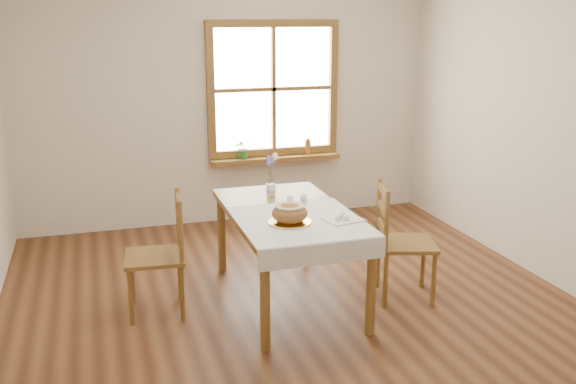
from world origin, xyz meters
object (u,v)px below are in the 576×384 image
object	(u,v)px
chair_right	(406,242)
bread_plate	(290,222)
dining_table	(288,221)
chair_left	(154,255)
flower_vase	(271,190)

from	to	relation	value
chair_right	bread_plate	size ratio (longest dim) A/B	3.09
dining_table	chair_right	distance (m)	0.97
chair_right	chair_left	bearing A→B (deg)	97.36
chair_right	dining_table	bearing A→B (deg)	91.88
chair_right	bread_plate	xyz separation A→B (m)	(-1.01, -0.10, 0.29)
dining_table	flower_vase	xyz separation A→B (m)	(-0.01, 0.47, 0.13)
dining_table	chair_left	xyz separation A→B (m)	(-1.04, 0.07, -0.20)
bread_plate	flower_vase	size ratio (longest dim) A/B	3.51
bread_plate	flower_vase	bearing A→B (deg)	84.03
dining_table	chair_left	size ratio (longest dim) A/B	1.70
chair_left	bread_plate	world-z (taller)	chair_left
dining_table	chair_right	size ratio (longest dim) A/B	1.69
flower_vase	dining_table	bearing A→B (deg)	-89.17
dining_table	bread_plate	size ratio (longest dim) A/B	5.21
chair_right	flower_vase	distance (m)	1.21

